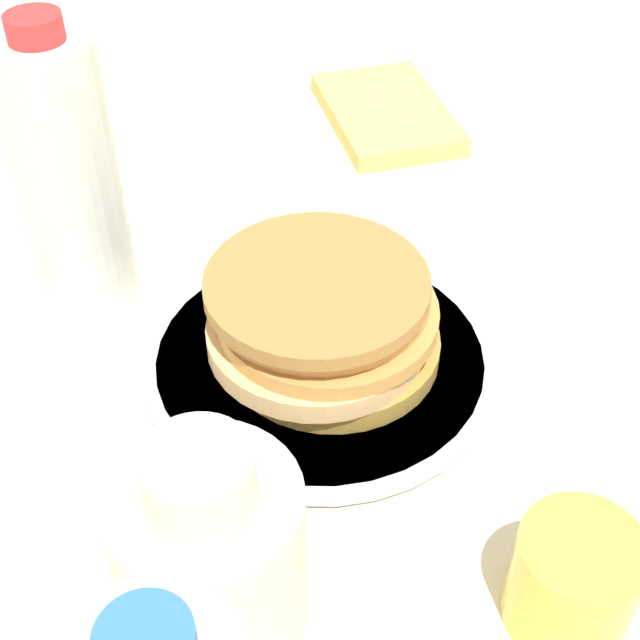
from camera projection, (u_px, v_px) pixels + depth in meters
ground_plane at (280, 368)px, 0.68m from camera, size 4.00×4.00×0.00m
plate at (320, 359)px, 0.67m from camera, size 0.27×0.27×0.01m
pancake_stack at (323, 317)px, 0.65m from camera, size 0.17×0.17×0.07m
juice_glass at (573, 581)px, 0.50m from camera, size 0.07×0.07×0.07m
cream_jug at (210, 553)px, 0.48m from camera, size 0.11×0.11×0.15m
water_bottle_mid at (68, 178)px, 0.67m from camera, size 0.08×0.08×0.24m
napkin at (387, 114)px, 0.94m from camera, size 0.21×0.18×0.02m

